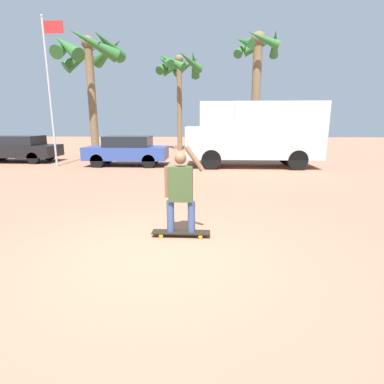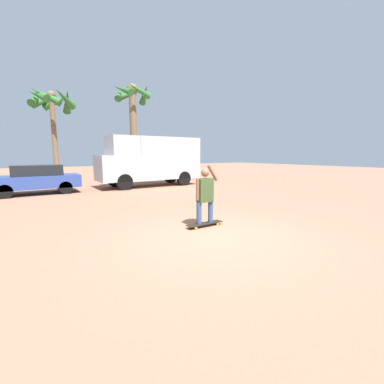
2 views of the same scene
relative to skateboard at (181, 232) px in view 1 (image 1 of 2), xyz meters
name	(u,v)px [view 1 (image 1 of 2)]	position (x,y,z in m)	size (l,w,h in m)	color
ground_plane	(157,255)	(-0.31, -0.83, -0.08)	(80.00, 80.00, 0.00)	#A36B51
skateboard	(181,232)	(0.00, 0.00, 0.00)	(1.09, 0.25, 0.09)	black
person_skateboarder	(181,188)	(0.00, 0.00, 0.86)	(0.72, 0.22, 1.61)	#384C7A
camper_van	(255,132)	(2.71, 9.19, 1.57)	(6.23, 2.04, 3.00)	black
parked_car_blue	(127,150)	(-3.49, 9.32, 0.68)	(3.97, 1.71, 1.45)	black
parked_car_black	(17,148)	(-9.82, 10.40, 0.66)	(4.41, 1.81, 1.40)	black
palm_tree_near_van	(256,65)	(3.25, 13.56, 5.29)	(2.80, 2.71, 7.17)	brown
palm_tree_center_background	(179,69)	(-1.72, 17.66, 5.75)	(3.57, 3.51, 7.01)	brown
palm_tree_far_left	(88,56)	(-6.80, 13.80, 5.95)	(4.45, 4.59, 7.40)	brown
flagpole	(50,84)	(-6.83, 8.90, 3.72)	(0.98, 0.12, 6.72)	#B7B7BC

